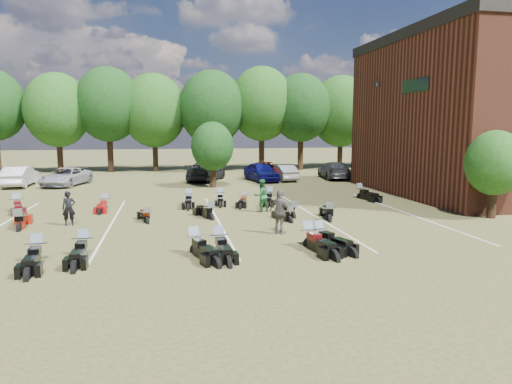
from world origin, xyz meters
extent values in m
plane|color=brown|center=(0.00, 0.00, 0.00)|extent=(160.00, 160.00, 0.00)
imported|color=silver|center=(-16.52, 18.86, 0.78)|extent=(1.67, 4.73, 1.56)
imported|color=#9A9CA3|center=(-13.13, 18.65, 0.70)|extent=(3.68, 5.49, 1.40)
imported|color=black|center=(-2.17, 19.87, 0.80)|extent=(4.13, 5.95, 1.60)
imported|color=#0B0C53|center=(2.41, 18.77, 0.80)|extent=(2.66, 4.93, 1.59)
imported|color=#A9A9A4|center=(4.37, 18.86, 0.67)|extent=(1.74, 4.19, 1.35)
imported|color=#5D1105|center=(3.18, 20.34, 0.74)|extent=(2.75, 5.45, 1.48)
imported|color=#38393D|center=(9.12, 19.30, 0.75)|extent=(2.67, 5.39, 1.51)
imported|color=black|center=(-9.86, 3.12, 0.80)|extent=(0.65, 0.50, 1.60)
imported|color=#235F2E|center=(-0.46, 4.83, 0.88)|extent=(1.03, 0.91, 1.75)
imported|color=#59524C|center=(-0.71, -0.38, 0.95)|extent=(1.06, 1.15, 1.89)
cube|color=black|center=(9.35, 12.00, 7.50)|extent=(0.30, 0.40, 0.30)
cube|color=black|center=(9.47, 7.00, 7.00)|extent=(0.06, 3.00, 0.80)
cylinder|color=black|center=(-21.00, 29.00, 2.04)|extent=(0.58, 0.58, 4.08)
cylinder|color=black|center=(-16.00, 29.00, 2.04)|extent=(0.58, 0.58, 4.08)
ellipsoid|color=#1E4C19|center=(-16.00, 29.00, 6.33)|extent=(6.00, 6.00, 6.90)
cylinder|color=black|center=(-11.00, 29.00, 2.04)|extent=(0.57, 0.58, 4.08)
ellipsoid|color=#1E4C19|center=(-11.00, 29.00, 6.33)|extent=(6.00, 6.00, 6.90)
cylinder|color=black|center=(-6.00, 29.00, 2.04)|extent=(0.57, 0.58, 4.08)
ellipsoid|color=#1E4C19|center=(-6.00, 29.00, 6.33)|extent=(6.00, 6.00, 6.90)
cylinder|color=black|center=(-1.00, 29.00, 2.04)|extent=(0.58, 0.58, 4.08)
ellipsoid|color=#1E4C19|center=(-1.00, 29.00, 6.33)|extent=(6.00, 6.00, 6.90)
cylinder|color=black|center=(4.00, 29.00, 2.04)|extent=(0.57, 0.58, 4.08)
ellipsoid|color=#1E4C19|center=(4.00, 29.00, 6.33)|extent=(6.00, 6.00, 6.90)
cylinder|color=black|center=(9.00, 29.00, 2.04)|extent=(0.57, 0.58, 4.08)
ellipsoid|color=#1E4C19|center=(9.00, 29.00, 6.33)|extent=(6.00, 6.00, 6.90)
cylinder|color=black|center=(14.00, 29.00, 2.04)|extent=(0.57, 0.58, 4.08)
ellipsoid|color=#1E4C19|center=(14.00, 29.00, 6.33)|extent=(6.00, 6.00, 6.90)
cylinder|color=black|center=(19.00, 29.00, 2.04)|extent=(0.58, 0.58, 4.08)
ellipsoid|color=#1E4C19|center=(19.00, 29.00, 6.33)|extent=(6.00, 6.00, 6.90)
cylinder|color=black|center=(24.00, 29.00, 2.04)|extent=(0.58, 0.58, 4.08)
ellipsoid|color=#1E4C19|center=(24.00, 29.00, 6.33)|extent=(6.00, 6.00, 6.90)
cylinder|color=black|center=(10.50, 1.00, 0.85)|extent=(0.24, 0.24, 1.71)
sphere|color=#1E4C19|center=(10.50, 1.00, 2.76)|extent=(2.80, 2.80, 2.80)
cylinder|color=black|center=(-2.00, 15.50, 0.95)|extent=(0.24, 0.24, 1.90)
sphere|color=#1E4C19|center=(-2.00, 15.50, 3.10)|extent=(3.20, 3.20, 3.20)
cube|color=silver|center=(-8.00, 3.00, 0.01)|extent=(0.10, 14.00, 0.01)
cube|color=silver|center=(-3.00, 3.00, 0.01)|extent=(0.10, 14.00, 0.01)
cube|color=silver|center=(2.00, 3.00, 0.01)|extent=(0.10, 14.00, 0.01)
cube|color=silver|center=(7.00, 3.00, 0.01)|extent=(0.10, 14.00, 0.01)
camera|label=1|loc=(-5.32, -18.78, 4.47)|focal=32.00mm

